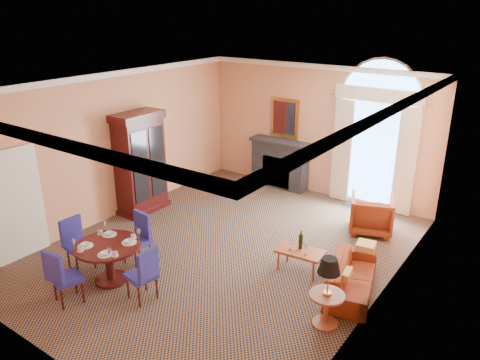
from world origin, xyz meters
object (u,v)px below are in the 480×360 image
Objects in this scene: coffee_table at (300,251)px; side_table at (328,284)px; dining_table at (109,254)px; armchair at (371,214)px; armoire at (140,164)px; sofa at (352,276)px.

side_table is (1.04, -1.10, 0.31)m from coffee_table.
dining_table is 5.32m from armchair.
armoire is 2.65× the size of coffee_table.
armoire is 5.35m from sofa.
armoire is at bearing 170.51° from coffee_table.
coffee_table is at bearing 73.64° from sofa.
armchair is at bearing 99.93° from side_table.
coffee_table is (-0.45, -2.26, 0.00)m from armchair.
dining_table is 1.29× the size of armchair.
side_table is (0.05, -1.08, 0.45)m from sofa.
dining_table is 3.32m from coffee_table.
sofa is at bearing -3.23° from armoire.
dining_table reaches higher than armchair.
coffee_table reaches higher than sofa.
dining_table reaches higher than coffee_table.
sofa is 2.00× the size of coffee_table.
dining_table is (1.78, -2.45, -0.58)m from armoire.
armchair is 1.01× the size of coffee_table.
dining_table is at bearing -144.86° from coffee_table.
side_table is (5.32, -1.38, -0.40)m from armoire.
sofa is at bearing 92.64° from side_table.
armoire is at bearing 1.63° from armchair.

